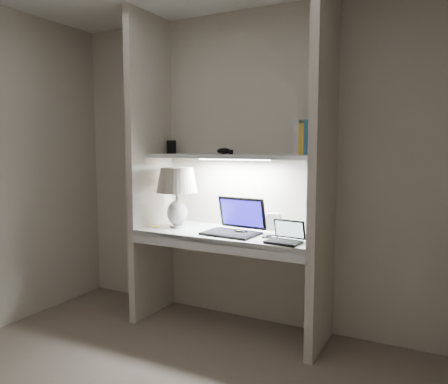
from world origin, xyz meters
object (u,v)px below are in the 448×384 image
Objects in this scene: laptop_netbook at (286,237)px; book_row at (312,138)px; speaker at (273,222)px; laptop_main at (235,225)px; table_lamp at (177,187)px.

book_row is at bearing 84.30° from laptop_netbook.
book_row reaches higher than speaker.
laptop_netbook is 0.97× the size of book_row.
laptop_main is 0.47m from laptop_netbook.
speaker is 0.53× the size of book_row.
speaker is 0.72m from book_row.
table_lamp reaches higher than laptop_netbook.
book_row is (0.30, -0.03, 0.65)m from speaker.
laptop_main is at bearing 169.52° from laptop_netbook.
book_row is at bearing 26.21° from laptop_main.
speaker is at bearing 19.15° from table_lamp.
table_lamp is 3.60× the size of speaker.
speaker is at bearing 173.94° from book_row.
table_lamp is 0.82m from speaker.
table_lamp is 1.91× the size of book_row.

